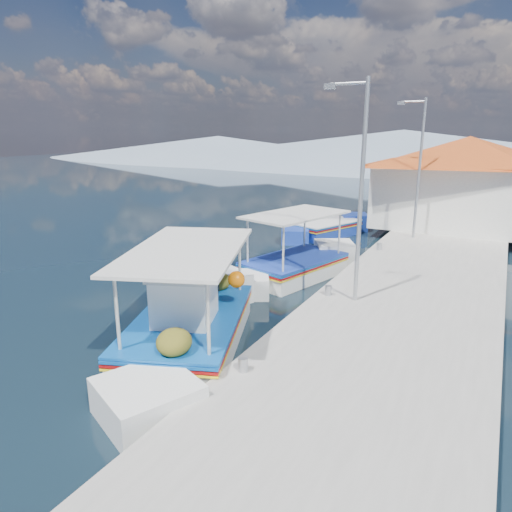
% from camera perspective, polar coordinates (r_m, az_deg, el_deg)
% --- Properties ---
extents(ground, '(160.00, 160.00, 0.00)m').
position_cam_1_polar(ground, '(13.93, -9.03, -6.70)').
color(ground, black).
rests_on(ground, ground).
extents(quay, '(5.00, 44.00, 0.50)m').
position_cam_1_polar(quay, '(17.04, 20.18, -2.45)').
color(quay, '#A8A49D').
rests_on(quay, ground).
extents(bollards, '(0.20, 17.20, 0.30)m').
position_cam_1_polar(bollards, '(16.61, 12.76, -0.87)').
color(bollards, '#A5A8AD').
rests_on(bollards, quay).
extents(main_caique, '(4.41, 7.88, 2.78)m').
position_cam_1_polar(main_caique, '(11.63, -7.87, -8.39)').
color(main_caique, white).
rests_on(main_caique, ground).
extents(caique_green_canopy, '(3.29, 6.75, 2.62)m').
position_cam_1_polar(caique_green_canopy, '(16.76, 4.82, -1.32)').
color(caique_green_canopy, white).
rests_on(caique_green_canopy, ground).
extents(caique_blue_hull, '(3.30, 5.89, 1.12)m').
position_cam_1_polar(caique_blue_hull, '(23.57, 8.67, 3.25)').
color(caique_blue_hull, '#1A39A1').
rests_on(caique_blue_hull, ground).
extents(harbor_building, '(10.49, 10.49, 4.40)m').
position_cam_1_polar(harbor_building, '(25.35, 24.56, 8.56)').
color(harbor_building, white).
rests_on(harbor_building, quay).
extents(lamp_post_near, '(1.21, 0.14, 6.00)m').
position_cam_1_polar(lamp_post_near, '(12.73, 12.61, 8.97)').
color(lamp_post_near, '#A5A8AD').
rests_on(lamp_post_near, quay).
extents(lamp_post_far, '(1.21, 0.14, 6.00)m').
position_cam_1_polar(lamp_post_far, '(21.50, 19.46, 10.97)').
color(lamp_post_far, '#A5A8AD').
rests_on(lamp_post_far, quay).
extents(mountain_ridge, '(171.40, 96.00, 5.50)m').
position_cam_1_polar(mountain_ridge, '(66.26, 27.71, 10.97)').
color(mountain_ridge, gray).
rests_on(mountain_ridge, ground).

